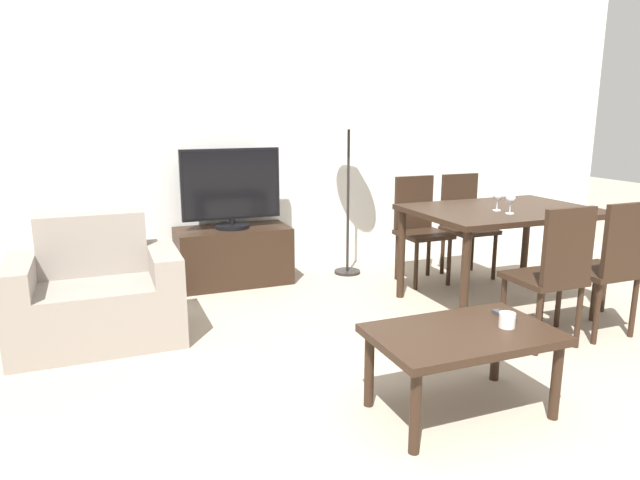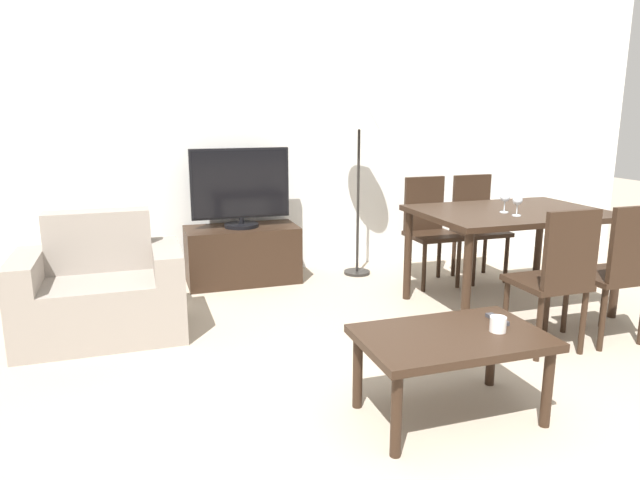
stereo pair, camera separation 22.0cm
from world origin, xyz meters
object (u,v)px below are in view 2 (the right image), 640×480
at_px(coffee_table, 451,345).
at_px(cup_white_near, 498,324).
at_px(dining_table, 511,221).
at_px(floor_lamp, 359,118).
at_px(tv, 240,188).
at_px(dining_chair_far_left, 429,225).
at_px(tv_stand, 242,254).
at_px(dining_chair_near_right, 618,268).
at_px(wine_glass_center, 518,202).
at_px(armchair, 101,293).
at_px(remote_primary, 497,319).
at_px(dining_chair_far, 476,222).
at_px(dining_chair_near, 556,274).
at_px(wine_glass_left, 505,199).

bearing_deg(coffee_table, cup_white_near, -10.15).
distance_m(dining_table, floor_lamp, 1.60).
relative_size(tv, dining_chair_far_left, 0.92).
height_order(tv_stand, dining_chair_near_right, dining_chair_near_right).
height_order(floor_lamp, cup_white_near, floor_lamp).
distance_m(dining_table, wine_glass_center, 0.31).
height_order(armchair, remote_primary, armchair).
distance_m(tv_stand, remote_primary, 2.64).
height_order(dining_chair_far, floor_lamp, floor_lamp).
relative_size(dining_chair_far, dining_chair_near_right, 1.00).
relative_size(dining_chair_near, cup_white_near, 11.62).
distance_m(tv_stand, cup_white_near, 2.73).
distance_m(dining_chair_far, dining_chair_near_right, 1.58).
bearing_deg(coffee_table, dining_chair_far_left, 64.12).
bearing_deg(dining_table, dining_chair_near, -106.69).
xyz_separation_m(dining_chair_near, wine_glass_left, (0.12, 0.72, 0.35)).
bearing_deg(remote_primary, dining_chair_near, 29.97).
xyz_separation_m(armchair, dining_table, (2.89, -0.39, 0.38)).
xyz_separation_m(cup_white_near, wine_glass_center, (0.90, 1.10, 0.39)).
bearing_deg(wine_glass_left, wine_glass_center, -89.54).
height_order(tv_stand, dining_chair_far_left, dining_chair_far_left).
height_order(dining_chair_near, wine_glass_center, dining_chair_near).
bearing_deg(dining_chair_far, dining_chair_far_left, 180.00).
distance_m(dining_chair_far, wine_glass_center, 1.12).
relative_size(dining_table, dining_chair_far_left, 1.48).
xyz_separation_m(dining_chair_near_right, dining_chair_far_left, (-0.47, 1.58, 0.00)).
xyz_separation_m(coffee_table, wine_glass_center, (1.12, 1.05, 0.48)).
relative_size(dining_table, wine_glass_center, 9.29).
relative_size(dining_chair_near, wine_glass_left, 6.26).
distance_m(floor_lamp, wine_glass_center, 1.65).
bearing_deg(armchair, dining_chair_near, -23.95).
relative_size(floor_lamp, cup_white_near, 20.71).
xyz_separation_m(dining_table, cup_white_near, (-1.01, -1.31, -0.20)).
distance_m(tv_stand, wine_glass_left, 2.24).
bearing_deg(cup_white_near, dining_chair_far, 59.27).
xyz_separation_m(dining_chair_far, dining_chair_near_right, (0.00, -1.58, 0.00)).
relative_size(tv_stand, wine_glass_left, 6.57).
distance_m(tv_stand, wine_glass_center, 2.33).
distance_m(dining_chair_near, wine_glass_center, 0.69).
bearing_deg(wine_glass_center, armchair, 167.77).
relative_size(dining_chair_near, dining_chair_near_right, 1.00).
distance_m(armchair, cup_white_near, 2.54).
distance_m(dining_table, dining_chair_far_left, 0.84).
height_order(dining_chair_near_right, dining_chair_far_left, same).
bearing_deg(wine_glass_center, tv_stand, 137.70).
bearing_deg(tv, floor_lamp, -4.38).
bearing_deg(dining_chair_near, remote_primary, -150.03).
xyz_separation_m(tv, wine_glass_center, (1.66, -1.51, 0.03)).
xyz_separation_m(tv, wine_glass_left, (1.66, -1.37, 0.03)).
height_order(armchair, dining_chair_far, dining_chair_far).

